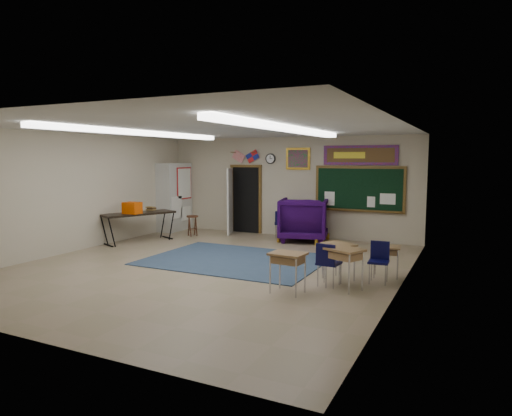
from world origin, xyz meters
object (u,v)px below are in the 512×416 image
at_px(student_desk_front_right, 386,260).
at_px(wooden_stool, 192,225).
at_px(wingback_armchair, 304,219).
at_px(student_desk_front_left, 339,259).
at_px(folding_table, 139,226).

xyz_separation_m(student_desk_front_right, wooden_stool, (-6.20, 2.38, -0.03)).
bearing_deg(wingback_armchair, student_desk_front_left, 105.63).
bearing_deg(student_desk_front_left, wingback_armchair, 148.96).
relative_size(student_desk_front_right, wooden_stool, 1.01).
height_order(folding_table, wooden_stool, folding_table).
distance_m(wingback_armchair, wooden_stool, 3.42).
height_order(student_desk_front_left, folding_table, folding_table).
xyz_separation_m(wingback_armchair, folding_table, (-4.13, -2.22, -0.16)).
height_order(wingback_armchair, folding_table, wingback_armchair).
bearing_deg(student_desk_front_left, student_desk_front_right, 66.76).
relative_size(folding_table, wooden_stool, 3.43).
height_order(student_desk_front_right, folding_table, folding_table).
xyz_separation_m(student_desk_front_left, wooden_stool, (-5.39, 2.99, -0.08)).
distance_m(student_desk_front_left, folding_table, 6.36).
relative_size(student_desk_front_left, wooden_stool, 1.19).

